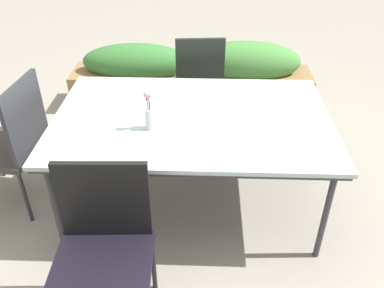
{
  "coord_description": "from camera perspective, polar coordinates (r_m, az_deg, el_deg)",
  "views": [
    {
      "loc": [
        0.17,
        -2.21,
        2.07
      ],
      "look_at": [
        0.08,
        0.09,
        0.51
      ],
      "focal_mm": 38.1,
      "sensor_mm": 36.0,
      "label": 1
    }
  ],
  "objects": [
    {
      "name": "planter_box",
      "position": [
        4.18,
        0.04,
        9.37
      ],
      "size": [
        2.4,
        0.46,
        0.7
      ],
      "color": "olive",
      "rests_on": "ground"
    },
    {
      "name": "chair_far_side",
      "position": [
        3.58,
        0.99,
        8.76
      ],
      "size": [
        0.46,
        0.46,
        0.96
      ],
      "rotation": [
        0.0,
        0.0,
        0.08
      ],
      "color": "#2A2F2C",
      "rests_on": "ground"
    },
    {
      "name": "chair_end_left",
      "position": [
        3.06,
        -23.93,
        0.61
      ],
      "size": [
        0.54,
        0.54,
        0.96
      ],
      "rotation": [
        0.0,
        0.0,
        1.48
      ],
      "color": "#362F2A",
      "rests_on": "ground"
    },
    {
      "name": "ground_plane",
      "position": [
        3.03,
        -1.63,
        -8.96
      ],
      "size": [
        12.0,
        12.0,
        0.0
      ],
      "primitive_type": "plane",
      "color": "gray"
    },
    {
      "name": "chair_near_left",
      "position": [
        2.13,
        -12.36,
        -13.75
      ],
      "size": [
        0.5,
        0.5,
        0.93
      ],
      "rotation": [
        0.0,
        0.0,
        3.18
      ],
      "color": "black",
      "rests_on": "ground"
    },
    {
      "name": "flower_vase",
      "position": [
        2.48,
        -6.0,
        4.52
      ],
      "size": [
        0.06,
        0.06,
        0.26
      ],
      "color": "silver",
      "rests_on": "dining_table"
    },
    {
      "name": "dining_table",
      "position": [
        2.68,
        0.0,
        3.17
      ],
      "size": [
        1.8,
        1.17,
        0.73
      ],
      "color": "#B2C6C1",
      "rests_on": "ground"
    }
  ]
}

